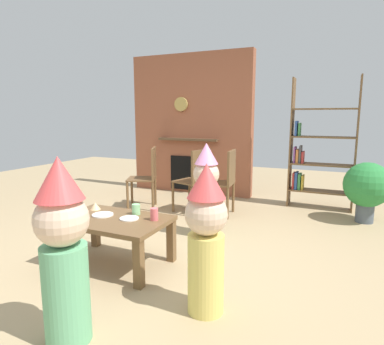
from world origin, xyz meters
TOP-DOWN VIEW (x-y plane):
  - ground_plane at (0.00, 0.00)m, footprint 12.00×12.00m
  - brick_fireplace_feature at (-0.86, 2.60)m, footprint 2.20×0.28m
  - bookshelf at (1.25, 2.40)m, footprint 0.90×0.28m
  - coffee_table at (-0.27, -0.42)m, footprint 0.99×0.64m
  - paper_cup_near_left at (-0.14, -0.23)m, footprint 0.08×0.08m
  - paper_cup_near_right at (0.10, -0.31)m, footprint 0.07×0.07m
  - paper_cup_center at (-0.69, -0.38)m, footprint 0.06×0.06m
  - paper_plate_front at (-0.41, -0.39)m, footprint 0.20×0.20m
  - paper_plate_rear at (-0.12, -0.38)m, footprint 0.17×0.17m
  - birthday_cake_slice at (-0.60, -0.26)m, footprint 0.10×0.10m
  - table_fork at (-0.61, -0.52)m, footprint 0.15×0.06m
  - child_with_cone_hat at (0.14, -1.40)m, footprint 0.31×0.31m
  - child_in_pink at (0.78, -0.78)m, footprint 0.29×0.29m
  - child_by_the_chairs at (0.22, 0.63)m, footprint 0.29×0.29m
  - dining_chair_left at (-0.99, 1.35)m, footprint 0.53×0.53m
  - dining_chair_middle at (-0.24, 1.40)m, footprint 0.49×0.49m
  - dining_chair_right at (0.16, 1.47)m, footprint 0.43×0.43m
  - potted_plant_tall at (1.91, 1.91)m, footprint 0.57×0.57m

SIDE VIEW (x-z plane):
  - ground_plane at x=0.00m, z-range 0.00..0.00m
  - coffee_table at x=-0.27m, z-range 0.15..0.59m
  - table_fork at x=-0.61m, z-range 0.44..0.44m
  - paper_plate_front at x=-0.41m, z-range 0.44..0.45m
  - paper_plate_rear at x=-0.12m, z-range 0.44..0.45m
  - potted_plant_tall at x=1.91m, z-range 0.08..0.86m
  - birthday_cake_slice at x=-0.60m, z-range 0.44..0.51m
  - paper_cup_center at x=-0.69m, z-range 0.44..0.53m
  - paper_cup_near_left at x=-0.14m, z-range 0.44..0.54m
  - paper_cup_near_right at x=0.10m, z-range 0.44..0.55m
  - dining_chair_left at x=-0.99m, z-range 0.06..0.96m
  - dining_chair_middle at x=-0.24m, z-range 0.06..0.96m
  - dining_chair_right at x=0.16m, z-range 0.06..0.96m
  - child_in_pink at x=0.78m, z-range 0.03..1.08m
  - child_by_the_chairs at x=0.22m, z-range 0.03..1.09m
  - child_with_cone_hat at x=0.14m, z-range 0.03..1.16m
  - bookshelf at x=1.25m, z-range -0.11..1.79m
  - brick_fireplace_feature at x=-0.86m, z-range -0.01..2.39m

